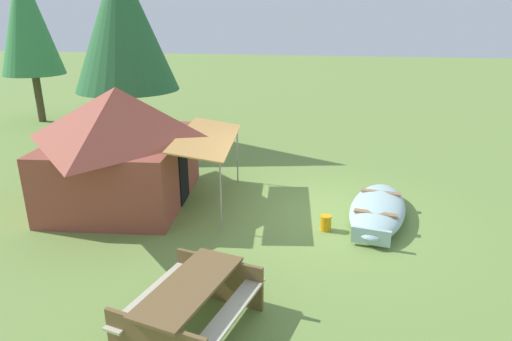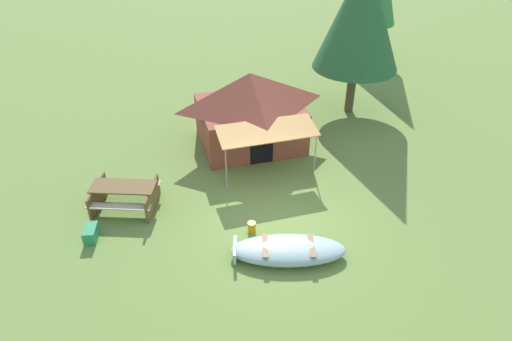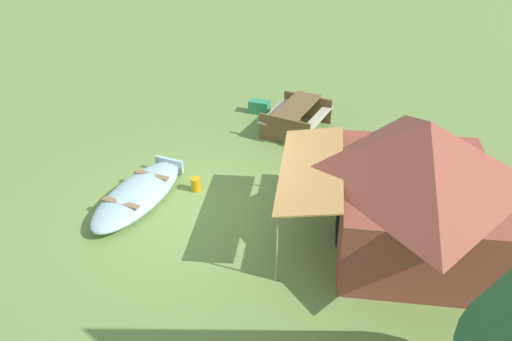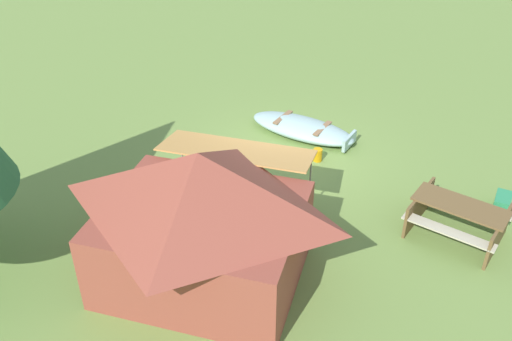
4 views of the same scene
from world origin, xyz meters
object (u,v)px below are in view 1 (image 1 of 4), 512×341
at_px(pine_tree_back_left, 26,19).
at_px(pine_tree_back_right, 122,24).
at_px(beached_rowboat, 378,209).
at_px(picnic_table, 191,302).
at_px(canvas_cabin_tent, 121,144).
at_px(fuel_can, 326,223).

bearing_deg(pine_tree_back_left, pine_tree_back_right, -117.68).
relative_size(beached_rowboat, picnic_table, 1.47).
distance_m(beached_rowboat, canvas_cabin_tent, 5.77).
bearing_deg(fuel_can, beached_rowboat, -55.42).
height_order(picnic_table, pine_tree_back_left, pine_tree_back_left).
distance_m(picnic_table, pine_tree_back_left, 15.28).
height_order(beached_rowboat, picnic_table, picnic_table).
relative_size(beached_rowboat, pine_tree_back_right, 0.52).
xyz_separation_m(picnic_table, pine_tree_back_left, (11.13, 9.88, 3.47)).
xyz_separation_m(canvas_cabin_tent, pine_tree_back_left, (7.01, 6.97, 2.58)).
distance_m(picnic_table, pine_tree_back_right, 10.20).
xyz_separation_m(beached_rowboat, picnic_table, (-4.10, 2.76, 0.26)).
relative_size(canvas_cabin_tent, fuel_can, 13.82).
relative_size(fuel_can, pine_tree_back_right, 0.05).
bearing_deg(beached_rowboat, canvas_cabin_tent, 89.74).
xyz_separation_m(fuel_can, pine_tree_back_right, (5.05, 6.39, 3.66)).
bearing_deg(beached_rowboat, pine_tree_back_right, 59.91).
bearing_deg(pine_tree_back_right, fuel_can, -128.29).
relative_size(canvas_cabin_tent, picnic_table, 2.10).
relative_size(picnic_table, pine_tree_back_right, 0.36).
distance_m(beached_rowboat, pine_tree_back_right, 9.33).
height_order(picnic_table, pine_tree_back_right, pine_tree_back_right).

